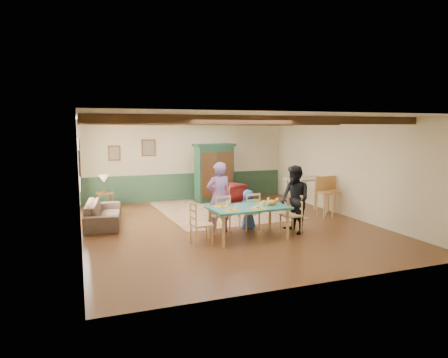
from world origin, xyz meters
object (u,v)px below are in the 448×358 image
object	(u,v)px
dining_chair_far_left	(220,214)
armchair	(229,195)
dining_chair_end_right	(291,214)
person_woman	(295,200)
table_lamp	(104,184)
counter_table	(307,195)
dining_chair_far_right	(250,211)
armoire	(214,173)
sofa	(103,213)
bar_stool_right	(334,196)
cat	(272,202)
person_child	(248,209)
dining_table	(248,223)
person_man	(219,198)
dining_chair_end_left	(201,223)
end_table	(105,202)
bar_stool_left	(325,198)

from	to	relation	value
dining_chair_far_left	armchair	xyz separation A→B (m)	(1.35, 2.92, -0.09)
dining_chair_end_right	person_woman	size ratio (longest dim) A/B	0.58
table_lamp	counter_table	bearing A→B (deg)	-21.79
dining_chair_end_right	armchair	world-z (taller)	dining_chair_end_right
dining_chair_far_right	armoire	size ratio (longest dim) A/B	0.48
sofa	counter_table	world-z (taller)	counter_table
dining_chair_end_right	bar_stool_right	world-z (taller)	bar_stool_right
person_woman	armoire	bearing A→B (deg)	-177.63
counter_table	person_woman	bearing A→B (deg)	-128.89
cat	counter_table	world-z (taller)	counter_table
person_child	bar_stool_right	distance (m)	2.99
cat	sofa	bearing A→B (deg)	140.97
person_woman	cat	distance (m)	0.68
table_lamp	dining_table	bearing A→B (deg)	-55.87
person_child	bar_stool_right	size ratio (longest dim) A/B	0.89
dining_chair_far_left	armoire	distance (m)	4.07
dining_chair_far_right	person_child	bearing A→B (deg)	-90.00
cat	person_man	bearing A→B (deg)	136.55
dining_chair_far_right	dining_chair_end_right	bearing A→B (deg)	136.17
dining_chair_far_left	armoire	size ratio (longest dim) A/B	0.48
table_lamp	armoire	bearing A→B (deg)	6.44
person_woman	table_lamp	size ratio (longest dim) A/B	3.09
dining_chair_far_right	dining_chair_end_right	distance (m)	1.01
dining_chair_end_left	person_child	distance (m)	1.69
bar_stool_right	dining_chair_end_left	bearing A→B (deg)	-161.99
dining_chair_far_left	end_table	size ratio (longest dim) A/B	1.63
person_child	end_table	bearing A→B (deg)	-50.31
dining_table	person_man	distance (m)	0.99
person_man	sofa	distance (m)	3.07
dining_table	sofa	distance (m)	3.82
dining_chair_end_right	bar_stool_right	bearing A→B (deg)	118.87
sofa	bar_stool_right	distance (m)	6.30
sofa	bar_stool_left	size ratio (longest dim) A/B	1.83
cat	armchair	size ratio (longest dim) A/B	0.43
dining_chair_end_left	end_table	size ratio (longest dim) A/B	1.63
table_lamp	person_man	bearing A→B (deg)	-55.03
end_table	counter_table	bearing A→B (deg)	-21.79
person_child	dining_chair_end_right	bearing A→B (deg)	133.15
person_child	bar_stool_left	size ratio (longest dim) A/B	0.87
dining_table	bar_stool_right	size ratio (longest dim) A/B	1.59
person_child	sofa	distance (m)	3.68
dining_chair_far_left	dining_chair_end_left	distance (m)	1.01
dining_table	bar_stool_left	world-z (taller)	bar_stool_left
armchair	sofa	bearing A→B (deg)	-7.46
dining_chair_far_right	counter_table	distance (m)	2.66
dining_chair_end_left	dining_chair_far_right	bearing A→B (deg)	-65.08
dining_chair_far_left	bar_stool_left	size ratio (longest dim) A/B	0.82
table_lamp	person_woman	bearing A→B (deg)	-45.36
dining_chair_far_left	person_man	bearing A→B (deg)	-90.00
bar_stool_left	bar_stool_right	size ratio (longest dim) A/B	1.02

